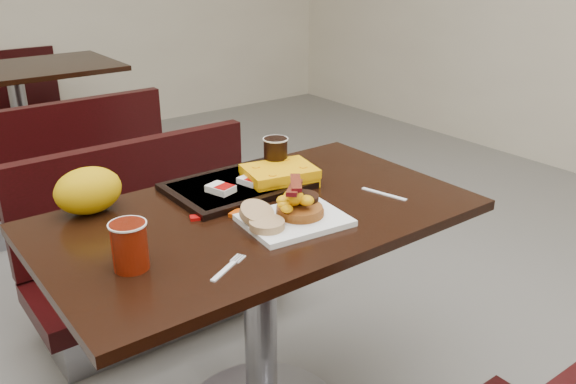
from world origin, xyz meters
TOP-DOWN VIEW (x-y plane):
  - table_near at (0.00, 0.00)m, footprint 1.20×0.70m
  - bench_near_n at (0.00, 0.70)m, footprint 1.00×0.46m
  - table_far at (0.00, 2.60)m, footprint 1.20×0.70m
  - bench_far_s at (0.00, 1.90)m, footprint 1.00×0.46m
  - platter at (0.04, -0.12)m, footprint 0.29×0.23m
  - pancake_stack at (0.06, -0.11)m, footprint 0.16×0.16m
  - sausage_patty at (0.09, -0.08)m, footprint 0.09×0.09m
  - scrambled_eggs at (0.04, -0.11)m, footprint 0.10×0.09m
  - bacon_strips at (0.05, -0.10)m, footprint 0.16×0.16m
  - muffin_bottom at (-0.06, -0.13)m, footprint 0.10×0.10m
  - muffin_top at (-0.05, -0.07)m, footprint 0.10×0.11m
  - coffee_cup_near at (-0.41, -0.08)m, footprint 0.10×0.10m
  - fork at (-0.25, -0.23)m, footprint 0.13×0.08m
  - knife at (0.37, -0.12)m, footprint 0.05×0.15m
  - condiment_syrup at (-0.06, 0.01)m, footprint 0.05×0.05m
  - condiment_ketchup at (-0.16, 0.06)m, footprint 0.04×0.04m
  - tray at (0.05, 0.18)m, footprint 0.41×0.29m
  - hashbrown_sleeve_left at (-0.03, 0.15)m, footprint 0.08×0.09m
  - hashbrown_sleeve_right at (0.07, 0.15)m, footprint 0.07×0.08m
  - coffee_cup_far at (0.21, 0.21)m, footprint 0.09×0.09m
  - clamshell at (0.17, 0.13)m, footprint 0.24×0.20m
  - paper_bag at (-0.37, 0.28)m, footprint 0.21×0.17m

SIDE VIEW (x-z plane):
  - bench_near_n at x=0.00m, z-range 0.00..0.72m
  - bench_far_s at x=0.00m, z-range 0.00..0.72m
  - table_near at x=0.00m, z-range 0.00..0.75m
  - table_far at x=0.00m, z-range 0.00..0.75m
  - knife at x=0.37m, z-range 0.75..0.75m
  - fork at x=-0.25m, z-range 0.75..0.75m
  - condiment_ketchup at x=-0.16m, z-range 0.75..0.76m
  - condiment_syrup at x=-0.06m, z-range 0.75..0.76m
  - platter at x=0.04m, z-range 0.75..0.77m
  - tray at x=0.05m, z-range 0.75..0.77m
  - muffin_bottom at x=-0.06m, z-range 0.77..0.79m
  - hashbrown_sleeve_right at x=0.07m, z-range 0.77..0.79m
  - clamshell at x=0.17m, z-range 0.75..0.81m
  - pancake_stack at x=0.06m, z-range 0.77..0.79m
  - hashbrown_sleeve_left at x=-0.03m, z-range 0.77..0.79m
  - muffin_top at x=-0.05m, z-range 0.76..0.81m
  - sausage_patty at x=0.09m, z-range 0.79..0.81m
  - coffee_cup_near at x=-0.41m, z-range 0.75..0.86m
  - paper_bag at x=-0.37m, z-range 0.75..0.88m
  - scrambled_eggs at x=0.04m, z-range 0.79..0.84m
  - coffee_cup_far at x=0.21m, z-range 0.77..0.87m
  - bacon_strips at x=0.05m, z-range 0.84..0.85m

